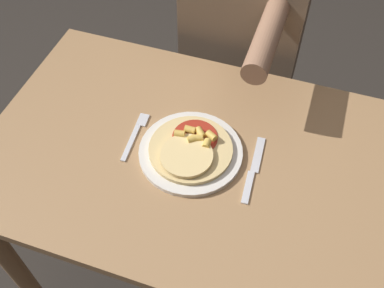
{
  "coord_description": "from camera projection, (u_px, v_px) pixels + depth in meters",
  "views": [
    {
      "loc": [
        0.24,
        -0.69,
        1.73
      ],
      "look_at": [
        0.0,
        0.0,
        0.8
      ],
      "focal_mm": 42.0,
      "sensor_mm": 36.0,
      "label": 1
    }
  ],
  "objects": [
    {
      "name": "knife",
      "position": [
        253.0,
        170.0,
        1.18
      ],
      "size": [
        0.03,
        0.22,
        0.0
      ],
      "color": "silver",
      "rests_on": "dining_table"
    },
    {
      "name": "ground_plane",
      "position": [
        191.0,
        265.0,
        1.82
      ],
      "size": [
        8.0,
        8.0,
        0.0
      ],
      "primitive_type": "plane",
      "color": "#2D2823"
    },
    {
      "name": "dining_table",
      "position": [
        191.0,
        179.0,
        1.32
      ],
      "size": [
        1.14,
        0.75,
        0.76
      ],
      "color": "#9E754C",
      "rests_on": "ground_plane"
    },
    {
      "name": "person_diner",
      "position": [
        242.0,
        31.0,
        1.55
      ],
      "size": [
        0.4,
        0.52,
        1.28
      ],
      "color": "#2D2D38",
      "rests_on": "ground_plane"
    },
    {
      "name": "fork",
      "position": [
        136.0,
        133.0,
        1.26
      ],
      "size": [
        0.03,
        0.18,
        0.0
      ],
      "color": "silver",
      "rests_on": "dining_table"
    },
    {
      "name": "plate",
      "position": [
        192.0,
        151.0,
        1.22
      ],
      "size": [
        0.28,
        0.28,
        0.01
      ],
      "color": "silver",
      "rests_on": "dining_table"
    },
    {
      "name": "pizza",
      "position": [
        192.0,
        148.0,
        1.2
      ],
      "size": [
        0.23,
        0.23,
        0.04
      ],
      "color": "#DBBC7A",
      "rests_on": "plate"
    }
  ]
}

